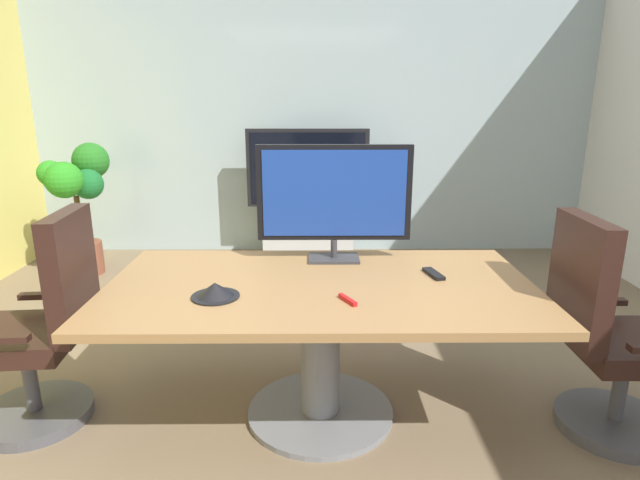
{
  "coord_description": "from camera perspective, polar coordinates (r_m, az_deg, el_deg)",
  "views": [
    {
      "loc": [
        0.03,
        -2.28,
        1.62
      ],
      "look_at": [
        0.05,
        0.35,
        0.88
      ],
      "focal_mm": 29.12,
      "sensor_mm": 36.0,
      "label": 1
    }
  ],
  "objects": [
    {
      "name": "whiteboard_marker",
      "position": [
        2.32,
        3.06,
        -6.58
      ],
      "size": [
        0.08,
        0.12,
        0.02
      ],
      "primitive_type": "cube",
      "rotation": [
        0.0,
        0.0,
        -1.08
      ],
      "color": "red",
      "rests_on": "conference_table"
    },
    {
      "name": "conference_table",
      "position": [
        2.61,
        0.05,
        -8.5
      ],
      "size": [
        2.08,
        1.12,
        0.73
      ],
      "color": "olive",
      "rests_on": "ground"
    },
    {
      "name": "conference_phone",
      "position": [
        2.41,
        -11.45,
        -5.49
      ],
      "size": [
        0.22,
        0.22,
        0.07
      ],
      "color": "black",
      "rests_on": "conference_table"
    },
    {
      "name": "potted_plant",
      "position": [
        5.2,
        -25.2,
        4.64
      ],
      "size": [
        0.6,
        0.75,
        1.2
      ],
      "color": "brown",
      "rests_on": "ground"
    },
    {
      "name": "ground_plane",
      "position": [
        2.8,
        -0.99,
        -19.71
      ],
      "size": [
        7.38,
        7.38,
        0.0
      ],
      "primitive_type": "plane",
      "color": "#7A664C"
    },
    {
      "name": "remote_control",
      "position": [
        2.71,
        12.38,
        -3.64
      ],
      "size": [
        0.09,
        0.18,
        0.02
      ],
      "primitive_type": "cube",
      "rotation": [
        0.0,
        0.0,
        0.23
      ],
      "color": "black",
      "rests_on": "conference_table"
    },
    {
      "name": "tv_monitor",
      "position": [
        2.82,
        1.58,
        4.83
      ],
      "size": [
        0.84,
        0.18,
        0.64
      ],
      "color": "#333338",
      "rests_on": "conference_table"
    },
    {
      "name": "wall_display_unit",
      "position": [
        5.25,
        -1.32,
        2.66
      ],
      "size": [
        1.2,
        0.36,
        1.31
      ],
      "color": "#B7BABC",
      "rests_on": "ground"
    },
    {
      "name": "office_chair_left",
      "position": [
        2.96,
        -28.09,
        -9.45
      ],
      "size": [
        0.61,
        0.59,
        1.09
      ],
      "rotation": [
        0.0,
        0.0,
        -1.5
      ],
      "color": "#4C4C51",
      "rests_on": "ground"
    },
    {
      "name": "office_chair_right",
      "position": [
        2.89,
        29.01,
        -10.17
      ],
      "size": [
        0.6,
        0.57,
        1.09
      ],
      "rotation": [
        0.0,
        0.0,
        1.56
      ],
      "color": "#4C4C51",
      "rests_on": "ground"
    },
    {
      "name": "wall_back_glass_partition",
      "position": [
        5.48,
        -0.78,
        13.75
      ],
      "size": [
        5.78,
        0.1,
        2.88
      ],
      "primitive_type": "cube",
      "color": "#9EB2B7",
      "rests_on": "ground"
    }
  ]
}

